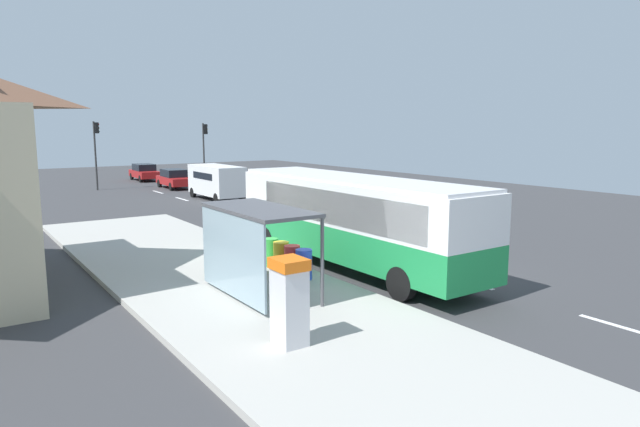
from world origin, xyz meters
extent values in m
cube|color=#38383A|center=(0.00, 14.00, -0.02)|extent=(56.00, 92.00, 0.04)
cube|color=#ADAAA3|center=(-6.40, 2.00, 0.09)|extent=(6.20, 30.00, 0.18)
cube|color=silver|center=(0.25, -6.00, 0.01)|extent=(0.16, 2.20, 0.01)
cube|color=silver|center=(0.25, -1.00, 0.01)|extent=(0.16, 2.20, 0.01)
cube|color=silver|center=(0.25, 4.00, 0.01)|extent=(0.16, 2.20, 0.01)
cube|color=silver|center=(0.25, 9.00, 0.01)|extent=(0.16, 2.20, 0.01)
cube|color=silver|center=(0.25, 14.00, 0.01)|extent=(0.16, 2.20, 0.01)
cube|color=silver|center=(0.25, 19.00, 0.01)|extent=(0.16, 2.20, 0.01)
cube|color=silver|center=(0.25, 24.00, 0.01)|extent=(0.16, 2.20, 0.01)
cube|color=silver|center=(0.25, 29.00, 0.01)|extent=(0.16, 2.20, 0.01)
cube|color=#1E8C47|center=(-1.70, 2.42, 1.07)|extent=(2.60, 11.02, 1.15)
cube|color=silver|center=(-1.70, 2.42, 2.38)|extent=(2.60, 11.02, 1.45)
cube|color=silver|center=(-1.70, 2.42, 3.15)|extent=(2.47, 10.80, 0.12)
cube|color=black|center=(-1.75, 7.87, 2.30)|extent=(2.30, 0.14, 1.22)
cube|color=black|center=(-2.91, 1.91, 2.30)|extent=(0.16, 8.58, 1.10)
cylinder|color=black|center=(-2.86, 6.31, 0.50)|extent=(0.29, 1.00, 1.00)
cylinder|color=black|center=(-0.60, 6.33, 0.50)|extent=(0.29, 1.00, 1.00)
cylinder|color=black|center=(-2.80, -1.29, 0.50)|extent=(0.29, 1.00, 1.00)
cylinder|color=black|center=(-0.54, -1.27, 0.50)|extent=(0.29, 1.00, 1.00)
cube|color=white|center=(2.20, 22.57, 1.32)|extent=(2.03, 5.21, 1.96)
cube|color=black|center=(2.20, 22.57, 1.66)|extent=(2.06, 3.13, 0.44)
cylinder|color=black|center=(3.11, 20.57, 0.34)|extent=(0.22, 0.68, 0.68)
cylinder|color=black|center=(1.31, 20.56, 0.34)|extent=(0.22, 0.68, 0.68)
cylinder|color=black|center=(3.09, 24.57, 0.34)|extent=(0.22, 0.68, 0.68)
cylinder|color=black|center=(1.29, 24.56, 0.34)|extent=(0.22, 0.68, 0.68)
cube|color=#A51919|center=(2.30, 30.89, 0.62)|extent=(1.92, 4.45, 0.60)
cube|color=black|center=(2.31, 31.09, 1.22)|extent=(1.65, 2.42, 0.60)
cylinder|color=black|center=(3.08, 29.37, 0.32)|extent=(0.22, 0.65, 0.64)
cylinder|color=black|center=(1.44, 29.42, 0.32)|extent=(0.22, 0.65, 0.64)
cylinder|color=black|center=(3.16, 32.37, 0.32)|extent=(0.22, 0.65, 0.64)
cylinder|color=black|center=(1.52, 32.42, 0.32)|extent=(0.22, 0.65, 0.64)
cube|color=#A51919|center=(2.30, 38.76, 0.62)|extent=(1.91, 4.44, 0.60)
cube|color=black|center=(2.31, 38.95, 1.22)|extent=(1.64, 2.42, 0.60)
cylinder|color=black|center=(3.08, 37.23, 0.32)|extent=(0.22, 0.64, 0.64)
cylinder|color=black|center=(1.44, 37.28, 0.32)|extent=(0.22, 0.64, 0.64)
cylinder|color=black|center=(3.16, 40.23, 0.32)|extent=(0.22, 0.64, 0.64)
cylinder|color=black|center=(1.52, 40.28, 0.32)|extent=(0.22, 0.64, 0.64)
cube|color=silver|center=(-7.34, -2.65, 1.03)|extent=(0.60, 0.70, 1.70)
cube|color=orange|center=(-7.34, -2.65, 2.00)|extent=(0.66, 0.76, 0.24)
cube|color=black|center=(-7.03, -2.65, 1.30)|extent=(0.03, 0.36, 0.44)
cylinder|color=blue|center=(-4.20, 1.65, 0.66)|extent=(0.52, 0.52, 0.95)
cylinder|color=red|center=(-4.20, 2.35, 0.66)|extent=(0.52, 0.52, 0.95)
cylinder|color=yellow|center=(-4.20, 3.05, 0.66)|extent=(0.52, 0.52, 0.95)
cylinder|color=green|center=(-4.20, 3.75, 0.66)|extent=(0.52, 0.52, 0.95)
cylinder|color=#2D2D2D|center=(5.40, 32.25, 2.60)|extent=(0.14, 0.14, 5.21)
cube|color=black|center=(5.62, 32.25, 4.71)|extent=(0.24, 0.28, 0.84)
sphere|color=#360606|center=(5.74, 32.25, 4.99)|extent=(0.16, 0.16, 0.16)
sphere|color=#F2B20C|center=(5.74, 32.25, 4.71)|extent=(0.16, 0.16, 0.16)
sphere|color=black|center=(5.74, 32.25, 4.43)|extent=(0.16, 0.16, 0.16)
cylinder|color=#2D2D2D|center=(-3.20, 33.05, 2.66)|extent=(0.14, 0.14, 5.32)
cube|color=black|center=(-2.98, 33.05, 4.82)|extent=(0.24, 0.28, 0.84)
sphere|color=red|center=(-2.86, 33.05, 5.10)|extent=(0.16, 0.16, 0.16)
sphere|color=#3C2C03|center=(-2.86, 33.05, 4.82)|extent=(0.16, 0.16, 0.16)
sphere|color=black|center=(-2.86, 33.05, 4.54)|extent=(0.16, 0.16, 0.16)
cube|color=#4C4C51|center=(-6.10, 1.02, 2.63)|extent=(1.80, 4.00, 0.10)
cube|color=#8CA5B2|center=(-6.95, 1.02, 1.43)|extent=(0.06, 3.80, 2.30)
cylinder|color=#4C4C51|center=(-5.25, -0.88, 1.40)|extent=(0.10, 0.10, 2.44)
cylinder|color=#4C4C51|center=(-5.25, 2.92, 1.40)|extent=(0.10, 0.10, 2.44)
camera|label=1|loc=(-13.39, -12.66, 4.92)|focal=31.35mm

